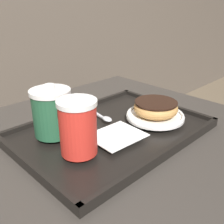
% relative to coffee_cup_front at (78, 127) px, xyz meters
% --- Properties ---
extents(cafe_table, '(0.78, 0.77, 0.74)m').
position_rel_coffee_cup_front_xyz_m(cafe_table, '(0.18, 0.06, -0.28)').
color(cafe_table, '#38332D').
rests_on(cafe_table, ground_plane).
extents(serving_tray, '(0.50, 0.35, 0.02)m').
position_rel_coffee_cup_front_xyz_m(serving_tray, '(0.14, 0.04, -0.08)').
color(serving_tray, black).
rests_on(serving_tray, cafe_table).
extents(napkin_paper, '(0.13, 0.11, 0.00)m').
position_rel_coffee_cup_front_xyz_m(napkin_paper, '(0.11, -0.01, -0.06)').
color(napkin_paper, white).
rests_on(napkin_paper, serving_tray).
extents(coffee_cup_front, '(0.09, 0.09, 0.13)m').
position_rel_coffee_cup_front_xyz_m(coffee_cup_front, '(0.00, 0.00, 0.00)').
color(coffee_cup_front, red).
rests_on(coffee_cup_front, serving_tray).
extents(coffee_cup_rear, '(0.10, 0.10, 0.13)m').
position_rel_coffee_cup_front_xyz_m(coffee_cup_rear, '(0.01, 0.11, -0.00)').
color(coffee_cup_rear, '#235638').
rests_on(coffee_cup_rear, serving_tray).
extents(plate_with_chocolate_donut, '(0.16, 0.16, 0.01)m').
position_rel_coffee_cup_front_xyz_m(plate_with_chocolate_donut, '(0.27, -0.01, -0.06)').
color(plate_with_chocolate_donut, white).
rests_on(plate_with_chocolate_donut, serving_tray).
extents(donut_chocolate_glazed, '(0.12, 0.12, 0.04)m').
position_rel_coffee_cup_front_xyz_m(donut_chocolate_glazed, '(0.27, -0.01, -0.03)').
color(donut_chocolate_glazed, tan).
rests_on(donut_chocolate_glazed, plate_with_chocolate_donut).
extents(spoon, '(0.04, 0.16, 0.01)m').
position_rel_coffee_cup_front_xyz_m(spoon, '(0.16, 0.10, -0.06)').
color(spoon, silver).
rests_on(spoon, serving_tray).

